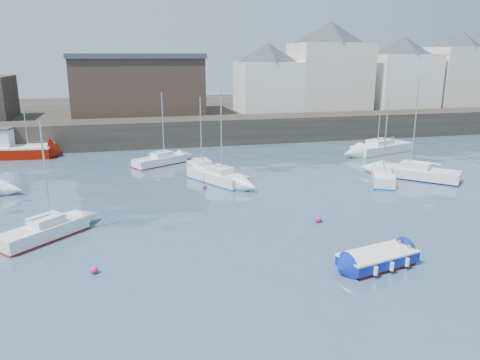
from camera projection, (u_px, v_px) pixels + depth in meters
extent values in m
plane|color=#2D4760|center=(298.00, 271.00, 22.92)|extent=(220.00, 220.00, 0.00)
cube|color=#28231E|center=(194.00, 131.00, 55.37)|extent=(90.00, 5.00, 3.00)
cube|color=#28231E|center=(178.00, 114.00, 72.29)|extent=(90.00, 32.00, 2.80)
cube|color=beige|center=(329.00, 77.00, 64.99)|extent=(10.00, 8.00, 9.00)
pyramid|color=#3A3D44|center=(331.00, 32.00, 63.46)|extent=(13.36, 13.36, 2.80)
cube|color=white|center=(401.00, 81.00, 67.22)|extent=(9.00, 7.00, 7.50)
pyramid|color=#3A3D44|center=(404.00, 45.00, 65.93)|extent=(11.88, 11.88, 2.45)
cube|color=beige|center=(455.00, 77.00, 69.14)|extent=(8.00, 7.00, 8.50)
pyramid|color=#3A3D44|center=(460.00, 38.00, 67.72)|extent=(11.14, 11.14, 2.45)
cube|color=white|center=(268.00, 87.00, 62.79)|extent=(8.00, 7.00, 6.50)
pyramid|color=#3A3D44|center=(268.00, 52.00, 61.63)|extent=(11.14, 11.14, 2.45)
cube|color=#3D2D26|center=(138.00, 86.00, 60.26)|extent=(16.00, 10.00, 7.00)
cube|color=#3A3D44|center=(137.00, 56.00, 59.28)|extent=(16.40, 10.40, 0.60)
cube|color=#7C0E01|center=(377.00, 265.00, 23.41)|extent=(3.93, 2.35, 0.18)
cube|color=#0A22A7|center=(378.00, 258.00, 23.32)|extent=(4.29, 2.62, 0.50)
cube|color=white|center=(378.00, 253.00, 23.25)|extent=(4.37, 2.68, 0.09)
cube|color=white|center=(378.00, 257.00, 23.30)|extent=(3.39, 1.93, 0.46)
cube|color=tan|center=(378.00, 255.00, 23.27)|extent=(0.57, 1.23, 0.07)
cylinder|color=white|center=(349.00, 256.00, 23.69)|extent=(0.21, 0.21, 0.40)
cylinder|color=white|center=(376.00, 271.00, 22.05)|extent=(0.21, 0.21, 0.40)
cylinder|color=white|center=(365.00, 252.00, 24.15)|extent=(0.21, 0.21, 0.40)
cylinder|color=white|center=(392.00, 267.00, 22.51)|extent=(0.21, 0.21, 0.40)
cylinder|color=white|center=(379.00, 248.00, 24.61)|extent=(0.21, 0.21, 0.40)
cylinder|color=white|center=(407.00, 262.00, 22.97)|extent=(0.21, 0.21, 0.40)
cube|color=#7C0E01|center=(14.00, 153.00, 47.98)|extent=(7.81, 3.63, 1.04)
cube|color=white|center=(14.00, 147.00, 47.82)|extent=(7.81, 3.63, 0.19)
cube|color=white|center=(1.00, 138.00, 47.44)|extent=(2.27, 2.10, 1.70)
cube|color=#3A3D44|center=(0.00, 129.00, 47.19)|extent=(2.48, 2.31, 0.19)
cylinder|color=silver|center=(26.00, 127.00, 47.48)|extent=(0.09, 0.09, 3.77)
cube|color=white|center=(44.00, 232.00, 26.81)|extent=(4.87, 4.75, 0.84)
cube|color=maroon|center=(44.00, 238.00, 26.90)|extent=(4.92, 4.80, 0.11)
cube|color=white|center=(47.00, 220.00, 26.85)|extent=(2.16, 2.14, 0.47)
cylinder|color=silver|center=(45.00, 173.00, 26.35)|extent=(0.09, 0.09, 5.93)
cube|color=white|center=(217.00, 177.00, 38.78)|extent=(4.51, 6.05, 0.88)
cube|color=#2147B7|center=(217.00, 181.00, 38.88)|extent=(4.56, 6.11, 0.12)
cube|color=white|center=(219.00, 170.00, 38.39)|extent=(2.24, 2.49, 0.49)
cylinder|color=silver|center=(221.00, 132.00, 37.37)|extent=(0.10, 0.10, 6.76)
cube|color=white|center=(383.00, 177.00, 38.77)|extent=(3.75, 5.29, 0.92)
cube|color=#0042B4|center=(382.00, 181.00, 38.88)|extent=(3.79, 5.34, 0.12)
cube|color=white|center=(383.00, 168.00, 38.83)|extent=(1.90, 2.15, 0.51)
cylinder|color=silver|center=(386.00, 135.00, 38.37)|extent=(0.10, 0.10, 5.87)
cube|color=white|center=(418.00, 174.00, 39.79)|extent=(6.14, 6.07, 0.91)
cube|color=#0A0C40|center=(418.00, 178.00, 39.89)|extent=(6.20, 6.13, 0.12)
cube|color=white|center=(415.00, 165.00, 39.76)|extent=(2.73, 2.72, 0.50)
cylinder|color=silver|center=(415.00, 124.00, 39.01)|extent=(0.10, 0.10, 7.52)
cube|color=white|center=(203.00, 170.00, 41.09)|extent=(2.32, 5.32, 0.84)
cube|color=maroon|center=(203.00, 174.00, 41.19)|extent=(2.34, 5.38, 0.11)
cube|color=white|center=(202.00, 162.00, 41.15)|extent=(1.46, 1.95, 0.47)
cylinder|color=silver|center=(201.00, 131.00, 40.68)|extent=(0.09, 0.09, 5.92)
cube|color=white|center=(382.00, 148.00, 50.42)|extent=(7.67, 4.62, 0.94)
cube|color=orange|center=(382.00, 152.00, 50.53)|extent=(7.75, 4.66, 0.13)
cube|color=white|center=(380.00, 142.00, 50.04)|extent=(2.99, 2.50, 0.52)
cylinder|color=silver|center=(381.00, 105.00, 48.82)|extent=(0.10, 0.10, 8.41)
cube|color=white|center=(160.00, 161.00, 44.90)|extent=(5.40, 4.17, 0.79)
cube|color=maroon|center=(160.00, 164.00, 44.99)|extent=(5.46, 4.21, 0.11)
cube|color=white|center=(162.00, 154.00, 44.92)|extent=(2.24, 2.04, 0.44)
cylinder|color=silver|center=(163.00, 125.00, 44.37)|extent=(0.09, 0.09, 6.08)
sphere|color=#D9198A|center=(95.00, 273.00, 22.69)|extent=(0.38, 0.38, 0.38)
sphere|color=#D9198A|center=(318.00, 222.00, 29.61)|extent=(0.43, 0.43, 0.43)
sphere|color=#D9198A|center=(204.00, 189.00, 37.00)|extent=(0.37, 0.37, 0.37)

